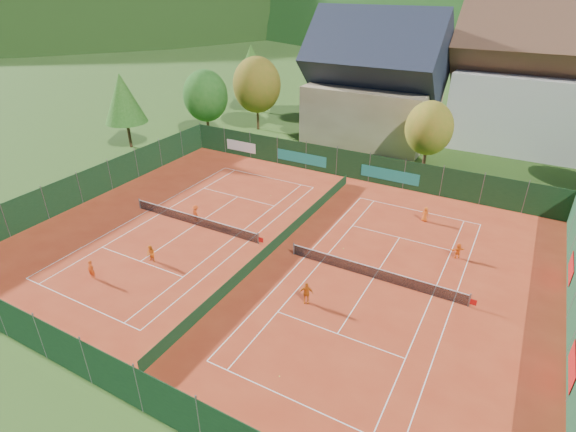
% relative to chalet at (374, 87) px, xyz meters
% --- Properties ---
extents(ground, '(600.00, 600.00, 0.00)m').
position_rel_chalet_xyz_m(ground, '(3.00, -30.00, -6.64)').
color(ground, '#2B4E18').
rests_on(ground, ground).
extents(clay_pad, '(40.00, 32.00, 0.01)m').
position_rel_chalet_xyz_m(clay_pad, '(3.00, -30.00, -6.62)').
color(clay_pad, '#A73218').
rests_on(clay_pad, ground).
extents(court_markings_left, '(11.03, 23.83, 0.00)m').
position_rel_chalet_xyz_m(court_markings_left, '(-5.00, -30.00, -6.61)').
color(court_markings_left, white).
rests_on(court_markings_left, ground).
extents(court_markings_right, '(11.03, 23.83, 0.00)m').
position_rel_chalet_xyz_m(court_markings_right, '(11.00, -30.00, -6.61)').
color(court_markings_right, white).
rests_on(court_markings_right, ground).
extents(tennis_net_left, '(13.30, 0.10, 1.02)m').
position_rel_chalet_xyz_m(tennis_net_left, '(-4.85, -30.00, -6.12)').
color(tennis_net_left, '#59595B').
rests_on(tennis_net_left, ground).
extents(tennis_net_right, '(13.30, 0.10, 1.02)m').
position_rel_chalet_xyz_m(tennis_net_right, '(11.15, -30.00, -6.12)').
color(tennis_net_right, '#59595B').
rests_on(tennis_net_right, ground).
extents(court_divider, '(0.03, 28.80, 1.00)m').
position_rel_chalet_xyz_m(court_divider, '(3.00, -30.00, -6.12)').
color(court_divider, '#123319').
rests_on(court_divider, ground).
extents(fence_north, '(40.00, 0.10, 3.00)m').
position_rel_chalet_xyz_m(fence_north, '(2.54, -14.01, -5.16)').
color(fence_north, '#123218').
rests_on(fence_north, ground).
extents(fence_south, '(40.00, 0.04, 3.00)m').
position_rel_chalet_xyz_m(fence_south, '(3.00, -46.00, -5.12)').
color(fence_south, '#12321A').
rests_on(fence_south, ground).
extents(fence_west, '(0.04, 32.00, 3.00)m').
position_rel_chalet_xyz_m(fence_west, '(-17.00, -30.00, -5.12)').
color(fence_west, '#123319').
rests_on(fence_west, ground).
extents(fence_east, '(0.09, 32.00, 3.00)m').
position_rel_chalet_xyz_m(fence_east, '(23.00, -29.95, -5.14)').
color(fence_east, '#153A22').
rests_on(fence_east, ground).
extents(chalet, '(16.20, 12.00, 16.00)m').
position_rel_chalet_xyz_m(chalet, '(0.00, 0.00, 0.00)').
color(chalet, tan).
rests_on(chalet, ground).
extents(hotel_block_a, '(21.60, 11.00, 17.25)m').
position_rel_chalet_xyz_m(hotel_block_a, '(19.00, 6.00, 0.76)').
color(hotel_block_a, silver).
rests_on(hotel_block_a, ground).
extents(tree_west_front, '(5.72, 5.72, 8.69)m').
position_rel_chalet_xyz_m(tree_west_front, '(-19.00, -10.00, -1.23)').
color(tree_west_front, '#4A311A').
rests_on(tree_west_front, ground).
extents(tree_west_mid, '(6.44, 6.44, 9.78)m').
position_rel_chalet_xyz_m(tree_west_mid, '(-15.00, -4.00, -0.56)').
color(tree_west_mid, '#432F18').
rests_on(tree_west_mid, ground).
extents(tree_west_back, '(5.60, 5.60, 10.00)m').
position_rel_chalet_xyz_m(tree_west_back, '(-21.00, 4.00, 0.11)').
color(tree_west_back, '#422C17').
rests_on(tree_west_back, ground).
extents(tree_center, '(5.01, 5.01, 7.60)m').
position_rel_chalet_xyz_m(tree_center, '(9.00, -8.00, -1.91)').
color(tree_center, '#4B2B1A').
rests_on(tree_center, ground).
extents(tree_west_side, '(5.04, 5.04, 9.00)m').
position_rel_chalet_xyz_m(tree_west_side, '(-25.00, -18.00, -0.56)').
color(tree_west_side, '#462B19').
rests_on(tree_west_side, ground).
extents(mountain_backdrop, '(820.00, 530.00, 242.00)m').
position_rel_chalet_xyz_m(mountain_backdrop, '(31.54, 203.48, -46.26)').
color(mountain_backdrop, black).
rests_on(mountain_backdrop, ground).
extents(loose_ball_0, '(0.07, 0.07, 0.07)m').
position_rel_chalet_xyz_m(loose_ball_0, '(-6.64, -36.35, -6.59)').
color(loose_ball_0, '#CCD833').
rests_on(loose_ball_0, ground).
extents(loose_ball_1, '(0.07, 0.07, 0.07)m').
position_rel_chalet_xyz_m(loose_ball_1, '(9.59, -40.90, -6.59)').
color(loose_ball_1, '#CCD833').
rests_on(loose_ball_1, ground).
extents(loose_ball_2, '(0.07, 0.07, 0.07)m').
position_rel_chalet_xyz_m(loose_ball_2, '(7.64, -27.42, -6.59)').
color(loose_ball_2, '#CCD833').
rests_on(loose_ball_2, ground).
extents(loose_ball_3, '(0.07, 0.07, 0.07)m').
position_rel_chalet_xyz_m(loose_ball_3, '(-2.28, -21.89, -6.59)').
color(loose_ball_3, '#CCD833').
rests_on(loose_ball_3, ground).
extents(loose_ball_4, '(0.07, 0.07, 0.07)m').
position_rel_chalet_xyz_m(loose_ball_4, '(15.09, -35.22, -6.59)').
color(loose_ball_4, '#CCD833').
rests_on(loose_ball_4, ground).
extents(player_left_near, '(0.55, 0.38, 1.44)m').
position_rel_chalet_xyz_m(player_left_near, '(-6.39, -39.56, -5.90)').
color(player_left_near, '#D14612').
rests_on(player_left_near, ground).
extents(player_left_mid, '(0.68, 0.53, 1.39)m').
position_rel_chalet_xyz_m(player_left_mid, '(-4.20, -35.99, -5.93)').
color(player_left_mid, orange).
rests_on(player_left_mid, ground).
extents(player_left_far, '(1.12, 0.89, 1.52)m').
position_rel_chalet_xyz_m(player_left_far, '(-5.37, -29.35, -5.87)').
color(player_left_far, '#E64714').
rests_on(player_left_far, ground).
extents(player_right_near, '(0.98, 0.72, 1.55)m').
position_rel_chalet_xyz_m(player_right_near, '(8.04, -34.70, -5.85)').
color(player_right_near, '#D36312').
rests_on(player_right_near, ground).
extents(player_right_far_a, '(0.70, 0.51, 1.33)m').
position_rel_chalet_xyz_m(player_right_far_a, '(12.06, -19.78, -5.96)').
color(player_right_far_a, '#D55413').
rests_on(player_right_far_a, ground).
extents(player_right_far_b, '(1.14, 0.99, 1.24)m').
position_rel_chalet_xyz_m(player_right_far_b, '(15.65, -24.42, -6.00)').
color(player_right_far_b, orange).
rests_on(player_right_far_b, ground).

